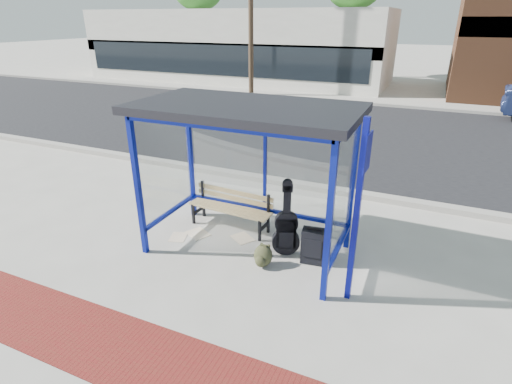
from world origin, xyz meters
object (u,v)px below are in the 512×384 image
at_px(bench, 231,206).
at_px(backpack, 263,256).
at_px(guitar_bag, 286,229).
at_px(suitcase, 313,246).

distance_m(bench, backpack, 1.42).
distance_m(guitar_bag, suitcase, 0.50).
bearing_deg(backpack, bench, 137.39).
distance_m(bench, guitar_bag, 1.31).
bearing_deg(bench, backpack, -38.95).
bearing_deg(backpack, guitar_bag, 66.96).
bearing_deg(guitar_bag, suitcase, -30.42).
bearing_deg(guitar_bag, bench, 136.39).
height_order(bench, guitar_bag, guitar_bag).
relative_size(bench, backpack, 4.44).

